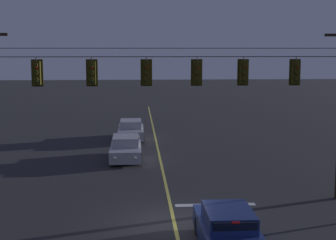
{
  "coord_description": "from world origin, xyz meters",
  "views": [
    {
      "loc": [
        -1.4,
        -18.1,
        6.51
      ],
      "look_at": [
        0.0,
        3.82,
        3.41
      ],
      "focal_mm": 53.84,
      "sensor_mm": 36.0,
      "label": 1
    }
  ],
  "objects_px": {
    "traffic_light_leftmost": "(37,73)",
    "car_oncoming_trailing": "(131,130)",
    "traffic_light_left_inner": "(92,73)",
    "car_waiting_near_lane": "(228,230)",
    "traffic_light_rightmost": "(244,72)",
    "traffic_light_centre": "(146,73)",
    "traffic_light_far_right": "(296,72)",
    "car_oncoming_lead": "(126,149)",
    "traffic_light_right_inner": "(197,73)"
  },
  "relations": [
    {
      "from": "traffic_light_far_right",
      "to": "car_waiting_near_lane",
      "type": "bearing_deg",
      "value": -125.55
    },
    {
      "from": "traffic_light_left_inner",
      "to": "car_oncoming_trailing",
      "type": "distance_m",
      "value": 16.12
    },
    {
      "from": "car_waiting_near_lane",
      "to": "traffic_light_centre",
      "type": "bearing_deg",
      "value": 115.35
    },
    {
      "from": "traffic_light_right_inner",
      "to": "car_oncoming_lead",
      "type": "relative_size",
      "value": 0.28
    },
    {
      "from": "traffic_light_left_inner",
      "to": "traffic_light_rightmost",
      "type": "height_order",
      "value": "same"
    },
    {
      "from": "traffic_light_left_inner",
      "to": "car_oncoming_trailing",
      "type": "bearing_deg",
      "value": 84.69
    },
    {
      "from": "traffic_light_left_inner",
      "to": "car_waiting_near_lane",
      "type": "relative_size",
      "value": 0.28
    },
    {
      "from": "traffic_light_leftmost",
      "to": "car_oncoming_trailing",
      "type": "height_order",
      "value": "traffic_light_leftmost"
    },
    {
      "from": "car_waiting_near_lane",
      "to": "car_oncoming_lead",
      "type": "bearing_deg",
      "value": 104.53
    },
    {
      "from": "traffic_light_right_inner",
      "to": "traffic_light_left_inner",
      "type": "bearing_deg",
      "value": 180.0
    },
    {
      "from": "traffic_light_rightmost",
      "to": "car_oncoming_trailing",
      "type": "relative_size",
      "value": 0.28
    },
    {
      "from": "traffic_light_right_inner",
      "to": "traffic_light_far_right",
      "type": "distance_m",
      "value": 4.2
    },
    {
      "from": "traffic_light_right_inner",
      "to": "traffic_light_rightmost",
      "type": "bearing_deg",
      "value": 0.0
    },
    {
      "from": "car_oncoming_lead",
      "to": "traffic_light_centre",
      "type": "bearing_deg",
      "value": -82.83
    },
    {
      "from": "traffic_light_rightmost",
      "to": "car_oncoming_trailing",
      "type": "bearing_deg",
      "value": 107.81
    },
    {
      "from": "traffic_light_far_right",
      "to": "car_waiting_near_lane",
      "type": "relative_size",
      "value": 0.28
    },
    {
      "from": "car_waiting_near_lane",
      "to": "car_oncoming_lead",
      "type": "height_order",
      "value": "same"
    },
    {
      "from": "traffic_light_centre",
      "to": "car_waiting_near_lane",
      "type": "height_order",
      "value": "traffic_light_centre"
    },
    {
      "from": "traffic_light_left_inner",
      "to": "car_waiting_near_lane",
      "type": "bearing_deg",
      "value": -48.05
    },
    {
      "from": "traffic_light_centre",
      "to": "traffic_light_rightmost",
      "type": "distance_m",
      "value": 4.08
    },
    {
      "from": "traffic_light_far_right",
      "to": "car_oncoming_trailing",
      "type": "xyz_separation_m",
      "value": [
        -7.14,
        15.3,
        -4.89
      ]
    },
    {
      "from": "traffic_light_far_right",
      "to": "traffic_light_right_inner",
      "type": "bearing_deg",
      "value": 180.0
    },
    {
      "from": "traffic_light_far_right",
      "to": "traffic_light_centre",
      "type": "bearing_deg",
      "value": 180.0
    },
    {
      "from": "car_oncoming_lead",
      "to": "car_oncoming_trailing",
      "type": "height_order",
      "value": "same"
    },
    {
      "from": "traffic_light_centre",
      "to": "car_waiting_near_lane",
      "type": "xyz_separation_m",
      "value": [
        2.51,
        -5.31,
        -4.89
      ]
    },
    {
      "from": "traffic_light_left_inner",
      "to": "car_oncoming_lead",
      "type": "xyz_separation_m",
      "value": [
        1.18,
        8.53,
        -4.89
      ]
    },
    {
      "from": "traffic_light_right_inner",
      "to": "car_oncoming_trailing",
      "type": "relative_size",
      "value": 0.28
    },
    {
      "from": "traffic_light_rightmost",
      "to": "traffic_light_centre",
      "type": "bearing_deg",
      "value": 180.0
    },
    {
      "from": "traffic_light_right_inner",
      "to": "traffic_light_rightmost",
      "type": "height_order",
      "value": "same"
    },
    {
      "from": "car_oncoming_trailing",
      "to": "traffic_light_leftmost",
      "type": "bearing_deg",
      "value": -103.44
    },
    {
      "from": "car_waiting_near_lane",
      "to": "car_oncoming_lead",
      "type": "xyz_separation_m",
      "value": [
        -3.59,
        13.83,
        -0.0
      ]
    },
    {
      "from": "traffic_light_left_inner",
      "to": "traffic_light_far_right",
      "type": "bearing_deg",
      "value": 0.0
    },
    {
      "from": "traffic_light_leftmost",
      "to": "car_waiting_near_lane",
      "type": "xyz_separation_m",
      "value": [
        7.0,
        -5.31,
        -4.89
      ]
    },
    {
      "from": "traffic_light_rightmost",
      "to": "car_oncoming_trailing",
      "type": "xyz_separation_m",
      "value": [
        -4.91,
        15.3,
        -4.89
      ]
    },
    {
      "from": "traffic_light_left_inner",
      "to": "traffic_light_leftmost",
      "type": "bearing_deg",
      "value": 180.0
    },
    {
      "from": "traffic_light_leftmost",
      "to": "traffic_light_far_right",
      "type": "height_order",
      "value": "same"
    },
    {
      "from": "traffic_light_leftmost",
      "to": "car_oncoming_trailing",
      "type": "distance_m",
      "value": 16.47
    },
    {
      "from": "traffic_light_rightmost",
      "to": "car_waiting_near_lane",
      "type": "relative_size",
      "value": 0.28
    },
    {
      "from": "traffic_light_rightmost",
      "to": "car_waiting_near_lane",
      "type": "xyz_separation_m",
      "value": [
        -1.56,
        -5.31,
        -4.89
      ]
    },
    {
      "from": "car_waiting_near_lane",
      "to": "car_oncoming_trailing",
      "type": "distance_m",
      "value": 20.87
    },
    {
      "from": "traffic_light_right_inner",
      "to": "traffic_light_far_right",
      "type": "relative_size",
      "value": 1.0
    },
    {
      "from": "car_oncoming_lead",
      "to": "car_oncoming_trailing",
      "type": "bearing_deg",
      "value": 88.0
    },
    {
      "from": "traffic_light_far_right",
      "to": "traffic_light_rightmost",
      "type": "bearing_deg",
      "value": 180.0
    },
    {
      "from": "traffic_light_leftmost",
      "to": "traffic_light_right_inner",
      "type": "relative_size",
      "value": 1.0
    },
    {
      "from": "traffic_light_far_right",
      "to": "car_oncoming_trailing",
      "type": "relative_size",
      "value": 0.28
    },
    {
      "from": "traffic_light_centre",
      "to": "car_oncoming_trailing",
      "type": "height_order",
      "value": "traffic_light_centre"
    },
    {
      "from": "traffic_light_leftmost",
      "to": "car_oncoming_lead",
      "type": "bearing_deg",
      "value": 68.15
    },
    {
      "from": "traffic_light_leftmost",
      "to": "traffic_light_left_inner",
      "type": "distance_m",
      "value": 2.23
    },
    {
      "from": "traffic_light_left_inner",
      "to": "traffic_light_far_right",
      "type": "xyz_separation_m",
      "value": [
        8.56,
        0.0,
        0.0
      ]
    },
    {
      "from": "traffic_light_right_inner",
      "to": "car_oncoming_trailing",
      "type": "distance_m",
      "value": 16.33
    }
  ]
}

